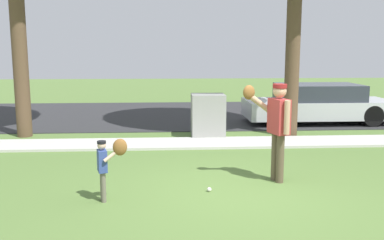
% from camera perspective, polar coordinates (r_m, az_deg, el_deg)
% --- Properties ---
extents(ground_plane, '(48.00, 48.00, 0.00)m').
position_cam_1_polar(ground_plane, '(10.70, 2.80, -3.30)').
color(ground_plane, '#567538').
extents(sidewalk_strip, '(36.00, 1.20, 0.06)m').
position_cam_1_polar(sidewalk_strip, '(10.79, 2.75, -3.03)').
color(sidewalk_strip, beige).
rests_on(sidewalk_strip, ground).
extents(road_surface, '(36.00, 6.80, 0.02)m').
position_cam_1_polar(road_surface, '(15.69, 0.78, 0.82)').
color(road_surface, '#2D2D30').
rests_on(road_surface, ground).
extents(person_adult, '(0.81, 0.60, 1.74)m').
position_cam_1_polar(person_adult, '(7.73, 11.07, -0.17)').
color(person_adult, brown).
rests_on(person_adult, ground).
extents(person_child, '(0.50, 0.33, 1.01)m').
position_cam_1_polar(person_child, '(6.76, -11.09, -5.21)').
color(person_child, '#6B6656').
rests_on(person_child, ground).
extents(baseball, '(0.07, 0.07, 0.07)m').
position_cam_1_polar(baseball, '(7.27, 2.29, -9.15)').
color(baseball, white).
rests_on(baseball, ground).
extents(utility_cabinet, '(0.88, 0.76, 1.16)m').
position_cam_1_polar(utility_cabinet, '(11.54, 2.12, 0.56)').
color(utility_cabinet, gray).
rests_on(utility_cabinet, ground).
extents(parked_sedan_silver, '(4.60, 1.80, 1.23)m').
position_cam_1_polar(parked_sedan_silver, '(14.28, 16.27, 2.07)').
color(parked_sedan_silver, silver).
rests_on(parked_sedan_silver, road_surface).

